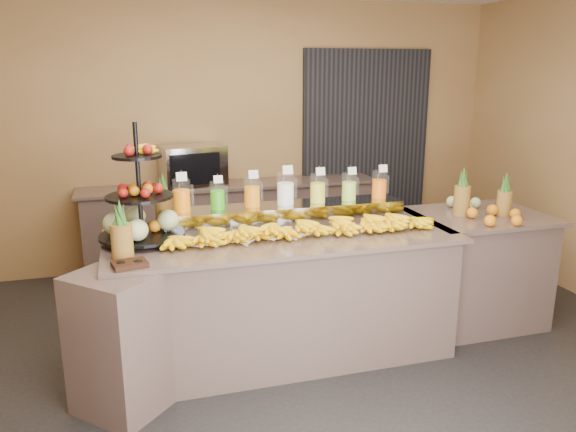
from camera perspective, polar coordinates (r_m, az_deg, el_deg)
name	(u,v)px	position (r m, az deg, el deg)	size (l,w,h in m)	color
ground	(295,371)	(4.14, 0.67, -15.47)	(6.00, 6.00, 0.00)	black
room_envelope	(289,97)	(4.39, 0.06, 12.01)	(6.04, 5.02, 2.82)	olive
buffet_counter	(269,298)	(4.13, -1.93, -8.34)	(2.75, 1.25, 0.93)	gray
right_counter	(474,268)	(4.98, 18.38, -4.99)	(1.08, 0.88, 0.93)	gray
back_ledge	(233,226)	(5.99, -5.64, -1.02)	(3.10, 0.55, 0.93)	gray
pitcher_tray	(285,214)	(4.30, -0.26, 0.21)	(1.85, 0.30, 0.15)	gray
juice_pitcher_orange_a	(182,197)	(4.12, -10.74, 1.86)	(0.13, 0.13, 0.31)	silver
juice_pitcher_green	(218,197)	(4.15, -7.17, 1.93)	(0.11, 0.12, 0.27)	silver
juice_pitcher_orange_b	(252,194)	(4.20, -3.67, 2.28)	(0.12, 0.13, 0.30)	silver
juice_pitcher_milk	(285,191)	(4.26, -0.26, 2.60)	(0.13, 0.14, 0.32)	silver
juice_pitcher_lemon	(318,190)	(4.34, 3.04, 2.68)	(0.12, 0.13, 0.29)	silver
juice_pitcher_lime	(349,188)	(4.43, 6.22, 2.81)	(0.12, 0.12, 0.28)	silver
juice_pitcher_orange_c	(379,186)	(4.54, 9.26, 3.01)	(0.12, 0.12, 0.29)	silver
banana_heap	(302,226)	(3.99, 1.38, -0.99)	(1.99, 0.18, 0.16)	yellow
fruit_stand	(146,211)	(3.95, -14.22, 0.46)	(0.73, 0.73, 0.82)	black
condiment_caddy	(130,264)	(3.52, -15.78, -4.73)	(0.20, 0.15, 0.03)	black
pineapple_left_a	(122,237)	(3.62, -16.53, -2.10)	(0.13, 0.13, 0.39)	brown
pineapple_left_b	(164,207)	(4.28, -12.46, 0.91)	(0.14, 0.14, 0.42)	brown
right_fruit_pile	(488,209)	(4.73, 19.65, 0.69)	(0.45, 0.43, 0.24)	brown
oven_warmer	(193,166)	(5.79, -9.67, 5.07)	(0.62, 0.43, 0.41)	gray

